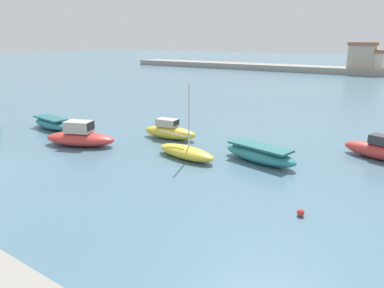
# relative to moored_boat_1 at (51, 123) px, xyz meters

# --- Properties ---
(moored_boat_1) EXTENTS (4.91, 2.09, 1.06)m
(moored_boat_1) POSITION_rel_moored_boat_1_xyz_m (0.00, 0.00, 0.00)
(moored_boat_1) COLOR teal
(moored_boat_1) RESTS_ON ground
(moored_boat_2) EXTENTS (5.92, 4.08, 1.91)m
(moored_boat_2) POSITION_rel_moored_boat_1_xyz_m (6.55, -1.98, 0.16)
(moored_boat_2) COLOR #C63833
(moored_boat_2) RESTS_ON ground
(moored_boat_3) EXTENTS (4.85, 2.16, 1.63)m
(moored_boat_3) POSITION_rel_moored_boat_1_xyz_m (11.02, 3.46, 0.11)
(moored_boat_3) COLOR yellow
(moored_boat_3) RESTS_ON ground
(moored_boat_4) EXTENTS (4.96, 2.14, 5.15)m
(moored_boat_4) POSITION_rel_moored_boat_1_xyz_m (15.05, 0.08, -0.06)
(moored_boat_4) COLOR yellow
(moored_boat_4) RESTS_ON ground
(moored_boat_5) EXTENTS (5.64, 2.75, 1.16)m
(moored_boat_5) POSITION_rel_moored_boat_1_xyz_m (19.54, 2.19, 0.05)
(moored_boat_5) COLOR teal
(moored_boat_5) RESTS_ON ground
(moored_boat_6) EXTENTS (4.86, 2.69, 1.66)m
(moored_boat_6) POSITION_rel_moored_boat_1_xyz_m (25.93, 7.46, 0.11)
(moored_boat_6) COLOR #C63833
(moored_boat_6) RESTS_ON ground
(mooring_buoy_0) EXTENTS (0.34, 0.34, 0.34)m
(mooring_buoy_0) POSITION_rel_moored_boat_1_xyz_m (24.26, -3.74, -0.34)
(mooring_buoy_0) COLOR red
(mooring_buoy_0) RESTS_ON ground
(distant_shoreline) EXTENTS (115.01, 7.86, 7.53)m
(distant_shoreline) POSITION_rel_moored_boat_1_xyz_m (11.27, 72.66, 1.15)
(distant_shoreline) COLOR gray
(distant_shoreline) RESTS_ON ground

